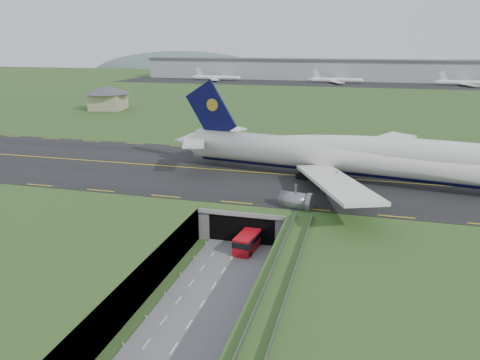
# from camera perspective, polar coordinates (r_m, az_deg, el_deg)

# --- Properties ---
(ground) EXTENTS (900.00, 900.00, 0.00)m
(ground) POSITION_cam_1_polar(r_m,az_deg,el_deg) (77.04, -1.35, -10.10)
(ground) COLOR #365823
(ground) RESTS_ON ground
(airfield_deck) EXTENTS (800.00, 800.00, 6.00)m
(airfield_deck) POSITION_cam_1_polar(r_m,az_deg,el_deg) (75.74, -1.37, -8.08)
(airfield_deck) COLOR gray
(airfield_deck) RESTS_ON ground
(trench_road) EXTENTS (12.00, 75.00, 0.20)m
(trench_road) POSITION_cam_1_polar(r_m,az_deg,el_deg) (70.67, -3.09, -12.66)
(trench_road) COLOR slate
(trench_road) RESTS_ON ground
(taxiway) EXTENTS (800.00, 44.00, 0.18)m
(taxiway) POSITION_cam_1_polar(r_m,az_deg,el_deg) (104.87, 3.66, 0.78)
(taxiway) COLOR black
(taxiway) RESTS_ON airfield_deck
(tunnel_portal) EXTENTS (17.00, 22.30, 6.00)m
(tunnel_portal) POSITION_cam_1_polar(r_m,az_deg,el_deg) (90.57, 1.59, -3.61)
(tunnel_portal) COLOR gray
(tunnel_portal) RESTS_ON ground
(guideway) EXTENTS (3.00, 53.00, 7.05)m
(guideway) POSITION_cam_1_polar(r_m,az_deg,el_deg) (55.95, 4.16, -15.02)
(guideway) COLOR #A8A8A3
(guideway) RESTS_ON ground
(jumbo_jet) EXTENTS (98.41, 62.09, 20.78)m
(jumbo_jet) POSITION_cam_1_polar(r_m,az_deg,el_deg) (99.97, 16.46, 2.60)
(jumbo_jet) COLOR white
(jumbo_jet) RESTS_ON ground
(shuttle_tram) EXTENTS (3.81, 7.97, 3.13)m
(shuttle_tram) POSITION_cam_1_polar(r_m,az_deg,el_deg) (80.77, 1.01, -7.44)
(shuttle_tram) COLOR red
(shuttle_tram) RESTS_ON ground
(service_building) EXTENTS (21.60, 21.60, 10.47)m
(service_building) POSITION_cam_1_polar(r_m,az_deg,el_deg) (211.68, -15.83, 9.91)
(service_building) COLOR tan
(service_building) RESTS_ON ground
(cargo_terminal) EXTENTS (320.00, 67.00, 15.60)m
(cargo_terminal) POSITION_cam_1_polar(r_m,az_deg,el_deg) (366.54, 12.15, 13.01)
(cargo_terminal) COLOR #B2B2B2
(cargo_terminal) RESTS_ON ground
(distant_hills) EXTENTS (700.00, 91.00, 60.00)m
(distant_hills) POSITION_cam_1_polar(r_m,az_deg,el_deg) (499.56, 20.42, 11.15)
(distant_hills) COLOR slate
(distant_hills) RESTS_ON ground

